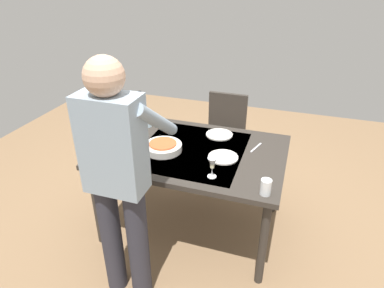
{
  "coord_description": "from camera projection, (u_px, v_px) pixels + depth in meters",
  "views": [
    {
      "loc": [
        -0.74,
        2.24,
        2.09
      ],
      "look_at": [
        0.0,
        0.0,
        0.82
      ],
      "focal_mm": 31.58,
      "sensor_mm": 36.0,
      "label": 1
    }
  ],
  "objects": [
    {
      "name": "table_knife",
      "position": [
        135.0,
        165.0,
        2.49
      ],
      "size": [
        0.08,
        0.19,
        0.0
      ],
      "primitive_type": "cube",
      "rotation": [
        0.0,
        0.0,
        -0.32
      ],
      "color": "silver",
      "rests_on": "dining_table"
    },
    {
      "name": "water_cup_near_right",
      "position": [
        266.0,
        187.0,
        2.15
      ],
      "size": [
        0.07,
        0.07,
        0.11
      ],
      "primitive_type": "cylinder",
      "color": "silver",
      "rests_on": "dining_table"
    },
    {
      "name": "wine_glass_left",
      "position": [
        212.0,
        164.0,
        2.3
      ],
      "size": [
        0.07,
        0.07,
        0.15
      ],
      "color": "white",
      "rests_on": "dining_table"
    },
    {
      "name": "serving_bowl_pasta",
      "position": [
        163.0,
        147.0,
        2.67
      ],
      "size": [
        0.3,
        0.3,
        0.07
      ],
      "color": "silver",
      "rests_on": "dining_table"
    },
    {
      "name": "person_server",
      "position": [
        118.0,
        175.0,
        2.03
      ],
      "size": [
        0.42,
        0.61,
        1.69
      ],
      "color": "#2D2D38",
      "rests_on": "ground_plane"
    },
    {
      "name": "table_fork",
      "position": [
        256.0,
        148.0,
        2.72
      ],
      "size": [
        0.07,
        0.18,
        0.0
      ],
      "primitive_type": "cube",
      "rotation": [
        0.0,
        0.0,
        -0.31
      ],
      "color": "silver",
      "rests_on": "dining_table"
    },
    {
      "name": "dinner_plate_near",
      "position": [
        223.0,
        157.0,
        2.58
      ],
      "size": [
        0.23,
        0.23,
        0.01
      ],
      "primitive_type": "cylinder",
      "color": "silver",
      "rests_on": "dining_table"
    },
    {
      "name": "dining_table",
      "position": [
        192.0,
        158.0,
        2.73
      ],
      "size": [
        1.47,
        1.0,
        0.77
      ],
      "color": "#332D28",
      "rests_on": "ground_plane"
    },
    {
      "name": "ground_plane",
      "position": [
        192.0,
        224.0,
        3.06
      ],
      "size": [
        6.0,
        6.0,
        0.0
      ],
      "primitive_type": "plane",
      "color": "#846647"
    },
    {
      "name": "wine_bottle",
      "position": [
        141.0,
        110.0,
        3.13
      ],
      "size": [
        0.07,
        0.07,
        0.3
      ],
      "color": "black",
      "rests_on": "dining_table"
    },
    {
      "name": "water_cup_near_left",
      "position": [
        148.0,
        121.0,
        3.06
      ],
      "size": [
        0.07,
        0.07,
        0.1
      ],
      "primitive_type": "cylinder",
      "color": "silver",
      "rests_on": "dining_table"
    },
    {
      "name": "dinner_plate_far",
      "position": [
        219.0,
        135.0,
        2.92
      ],
      "size": [
        0.23,
        0.23,
        0.01
      ],
      "primitive_type": "cylinder",
      "color": "silver",
      "rests_on": "dining_table"
    },
    {
      "name": "chair_near",
      "position": [
        225.0,
        132.0,
        3.54
      ],
      "size": [
        0.4,
        0.4,
        0.91
      ],
      "color": "black",
      "rests_on": "ground_plane"
    }
  ]
}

